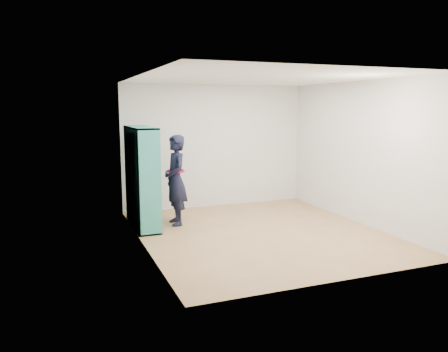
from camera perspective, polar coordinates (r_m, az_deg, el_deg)
name	(u,v)px	position (r m, az deg, el deg)	size (l,w,h in m)	color
floor	(261,233)	(7.57, 4.82, -7.40)	(4.50, 4.50, 0.00)	#9A7246
ceiling	(263,78)	(7.28, 5.10, 12.65)	(4.50, 4.50, 0.00)	white
wall_left	(142,163)	(6.68, -10.64, 1.68)	(0.02, 4.50, 2.60)	silver
wall_right	(360,153)	(8.38, 17.33, 2.89)	(0.02, 4.50, 2.60)	silver
wall_back	(215,146)	(9.37, -1.14, 3.90)	(4.00, 0.02, 2.60)	silver
wall_front	(345,178)	(5.40, 15.55, -0.19)	(4.00, 0.02, 2.60)	silver
bookshelf	(140,179)	(7.90, -10.89, -0.36)	(0.39, 1.34, 1.79)	teal
person	(176,180)	(7.95, -6.32, -0.53)	(0.39, 0.60, 1.64)	black
smartphone	(166,174)	(7.99, -7.60, 0.26)	(0.03, 0.09, 0.12)	silver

